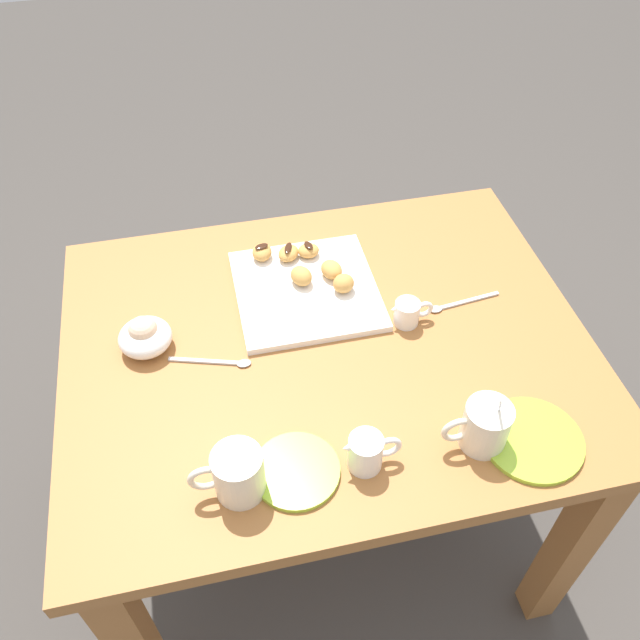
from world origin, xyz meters
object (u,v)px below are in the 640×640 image
at_px(coffee_mug_cream_left, 484,425).
at_px(beignet_5, 288,253).
at_px(dining_table, 327,381).
at_px(cream_pitcher_white, 366,451).
at_px(beignet_2, 262,252).
at_px(coffee_mug_cream_right, 237,473).
at_px(saucer_lime_right, 296,471).
at_px(beignet_3, 332,270).
at_px(beignet_0, 344,283).
at_px(beignet_1, 309,251).
at_px(beignet_4, 301,276).
at_px(chocolate_sauce_pitcher, 408,312).
at_px(ice_cream_bowl, 145,336).
at_px(pastry_plate_square, 306,290).
at_px(saucer_lime_left, 532,440).

distance_m(coffee_mug_cream_left, beignet_5, 0.59).
xyz_separation_m(dining_table, cream_pitcher_white, (-0.00, 0.29, 0.17)).
bearing_deg(beignet_2, coffee_mug_cream_left, 118.57).
distance_m(coffee_mug_cream_right, beignet_2, 0.57).
relative_size(coffee_mug_cream_right, saucer_lime_right, 0.83).
xyz_separation_m(dining_table, beignet_3, (-0.05, -0.17, 0.16)).
bearing_deg(saucer_lime_right, beignet_0, -114.41).
height_order(beignet_2, beignet_3, beignet_3).
relative_size(beignet_1, beignet_5, 0.89).
distance_m(dining_table, saucer_lime_right, 0.33).
distance_m(beignet_3, beignet_4, 0.07).
bearing_deg(beignet_0, chocolate_sauce_pitcher, 136.15).
distance_m(coffee_mug_cream_left, saucer_lime_right, 0.33).
xyz_separation_m(ice_cream_bowl, beignet_4, (-0.34, -0.10, 0.00)).
bearing_deg(beignet_4, chocolate_sauce_pitcher, 142.37).
xyz_separation_m(pastry_plate_square, beignet_5, (0.02, -0.10, 0.02)).
xyz_separation_m(ice_cream_bowl, saucer_lime_left, (-0.66, 0.37, -0.03)).
bearing_deg(beignet_1, saucer_lime_left, 117.40).
relative_size(dining_table, beignet_5, 19.68).
bearing_deg(beignet_5, saucer_lime_left, 120.92).
xyz_separation_m(beignet_0, beignet_4, (0.08, -0.04, -0.00)).
height_order(ice_cream_bowl, beignet_5, ice_cream_bowl).
distance_m(pastry_plate_square, beignet_3, 0.07).
bearing_deg(cream_pitcher_white, beignet_4, -87.48).
distance_m(beignet_3, beignet_5, 0.11).
bearing_deg(beignet_1, chocolate_sauce_pitcher, 124.53).
relative_size(coffee_mug_cream_right, saucer_lime_left, 0.70).
relative_size(saucer_lime_right, beignet_3, 2.75).
bearing_deg(dining_table, cream_pitcher_white, 90.16).
distance_m(saucer_lime_left, beignet_1, 0.63).
height_order(beignet_0, beignet_1, beignet_0).
bearing_deg(coffee_mug_cream_left, chocolate_sauce_pitcher, -82.79).
xyz_separation_m(coffee_mug_cream_left, cream_pitcher_white, (0.21, -0.00, -0.01)).
relative_size(beignet_2, beignet_3, 0.96).
height_order(saucer_lime_left, beignet_0, beignet_0).
bearing_deg(beignet_4, pastry_plate_square, 109.62).
height_order(coffee_mug_cream_right, cream_pitcher_white, coffee_mug_cream_right).
bearing_deg(beignet_3, ice_cream_bowl, 15.02).
height_order(beignet_0, beignet_2, beignet_0).
bearing_deg(beignet_5, beignet_2, -14.16).
xyz_separation_m(coffee_mug_cream_left, beignet_5, (0.24, -0.54, -0.02)).
relative_size(cream_pitcher_white, beignet_0, 2.26).
xyz_separation_m(cream_pitcher_white, beignet_5, (0.03, -0.54, -0.01)).
relative_size(coffee_mug_cream_right, beignet_5, 2.34).
bearing_deg(saucer_lime_left, beignet_4, -55.82).
bearing_deg(saucer_lime_right, beignet_1, -104.10).
bearing_deg(beignet_3, coffee_mug_cream_right, 59.95).
bearing_deg(coffee_mug_cream_left, cream_pitcher_white, -0.11).
height_order(dining_table, beignet_1, beignet_1).
xyz_separation_m(beignet_0, beignet_1, (0.05, -0.13, -0.01)).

